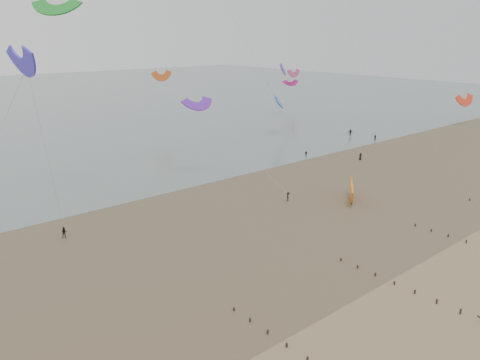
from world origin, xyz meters
name	(u,v)px	position (x,y,z in m)	size (l,w,h in m)	color
ground	(407,312)	(0.00, 0.00, 0.00)	(500.00, 500.00, 0.00)	brown
sea_and_shore	(192,225)	(-4.08, 34.40, 0.01)	(500.00, 665.00, 0.03)	#475654
kitesurfers	(288,163)	(31.63, 48.76, 0.85)	(143.06, 29.20, 1.85)	black
grounded_kite	(352,200)	(24.19, 25.60, 0.00)	(7.59, 3.98, 5.78)	orange
kites_airborne	(41,71)	(-7.62, 86.78, 20.69)	(246.60, 117.32, 42.91)	#CB417C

